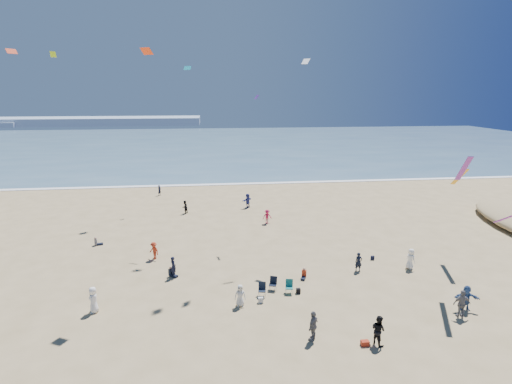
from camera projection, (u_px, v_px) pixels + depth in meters
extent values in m
cube|color=#476B84|center=(213.00, 144.00, 110.67)|extent=(220.00, 100.00, 0.06)
cube|color=white|center=(216.00, 184.00, 62.50)|extent=(220.00, 1.20, 0.08)
cube|color=#7A8EA8|center=(74.00, 121.00, 175.80)|extent=(110.00, 20.00, 3.20)
imported|color=black|center=(173.00, 267.00, 31.13)|extent=(0.66, 0.74, 1.71)
imported|color=slate|center=(313.00, 326.00, 23.18)|extent=(1.03, 1.13, 1.85)
imported|color=white|center=(411.00, 259.00, 32.60)|extent=(0.83, 0.99, 1.74)
imported|color=#333B8C|center=(248.00, 201.00, 49.99)|extent=(1.55, 1.55, 1.79)
imported|color=white|center=(93.00, 300.00, 26.16)|extent=(0.62, 0.90, 1.78)
imported|color=#AF3019|center=(154.00, 251.00, 34.52)|extent=(1.13, 1.09, 1.55)
imported|color=black|center=(378.00, 330.00, 22.83)|extent=(0.99, 1.07, 1.78)
imported|color=#2E4B80|center=(466.00, 298.00, 26.44)|extent=(1.68, 0.88, 1.73)
imported|color=black|center=(185.00, 207.00, 47.55)|extent=(0.94, 0.98, 1.58)
imported|color=black|center=(359.00, 262.00, 32.19)|extent=(0.59, 0.41, 1.57)
imported|color=silver|center=(240.00, 295.00, 26.94)|extent=(0.76, 0.49, 1.54)
imported|color=black|center=(159.00, 190.00, 55.88)|extent=(0.59, 0.64, 1.48)
imported|color=gray|center=(462.00, 304.00, 25.57)|extent=(1.14, 0.57, 1.86)
imported|color=#CC1D46|center=(267.00, 217.00, 43.98)|extent=(1.08, 0.72, 1.56)
cube|color=silver|center=(261.00, 300.00, 27.46)|extent=(0.35, 0.20, 0.40)
cube|color=black|center=(298.00, 291.00, 28.75)|extent=(0.30, 0.22, 0.38)
cube|color=#A72C17|center=(365.00, 343.00, 22.84)|extent=(0.45, 0.30, 0.30)
cube|color=black|center=(373.00, 258.00, 34.54)|extent=(0.28, 0.18, 0.34)
cube|color=red|center=(147.00, 51.00, 26.82)|extent=(0.88, 0.75, 0.44)
cube|color=#23C7DF|center=(187.00, 68.00, 37.24)|extent=(0.73, 0.50, 0.36)
cube|color=#53208C|center=(257.00, 97.00, 37.73)|extent=(0.40, 0.82, 0.41)
cube|color=#F53914|center=(11.00, 51.00, 32.72)|extent=(0.73, 0.82, 0.41)
cube|color=white|center=(306.00, 61.00, 34.18)|extent=(0.81, 0.81, 0.48)
cube|color=#BEDF13|center=(53.00, 54.00, 37.30)|extent=(0.54, 0.47, 0.54)
cube|color=#702490|center=(464.00, 169.00, 27.51)|extent=(0.35, 3.14, 2.21)
cube|color=orange|center=(460.00, 177.00, 33.40)|extent=(0.35, 2.64, 1.87)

